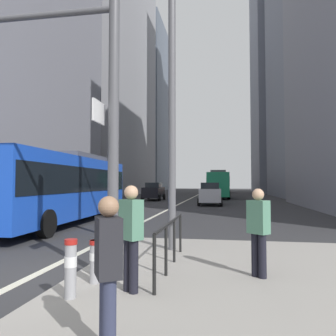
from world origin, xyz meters
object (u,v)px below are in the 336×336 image
traffic_signal_gantry (15,81)px  pedestrian_far (131,232)px  bollard_right (71,265)px  pedestrian_walking (108,266)px  bollard_back (95,259)px  street_lamp_post (172,61)px  car_receding_near (210,194)px  city_bus_blue_oncoming (63,185)px  city_bus_red_distant (222,183)px  car_oncoming_mid (154,191)px  pedestrian_waiting (258,228)px  city_bus_red_receding (219,183)px

traffic_signal_gantry → pedestrian_far: 4.34m
bollard_right → pedestrian_walking: pedestrian_walking is taller
bollard_back → pedestrian_far: 1.00m
traffic_signal_gantry → street_lamp_post: 4.03m
car_receding_near → street_lamp_post: (-0.25, -19.64, 4.29)m
city_bus_blue_oncoming → city_bus_red_distant: bearing=81.8°
car_oncoming_mid → bollard_back: car_oncoming_mid is taller
city_bus_blue_oncoming → bollard_back: size_ratio=15.05×
car_receding_near → bollard_right: bearing=-93.0°
city_bus_red_distant → pedestrian_waiting: 58.42m
car_receding_near → traffic_signal_gantry: 22.46m
street_lamp_post → city_bus_blue_oncoming: bearing=137.5°
street_lamp_post → traffic_signal_gantry: bearing=-142.7°
city_bus_red_distant → street_lamp_post: (-1.23, -56.20, 3.45)m
street_lamp_post → city_bus_red_receding: bearing=88.5°
city_bus_red_distant → traffic_signal_gantry: size_ratio=1.74×
city_bus_blue_oncoming → pedestrian_walking: size_ratio=6.94×
traffic_signal_gantry → pedestrian_walking: bearing=-42.8°
traffic_signal_gantry → bollard_back: 4.23m
city_bus_red_distant → car_receding_near: bearing=-91.5°
car_oncoming_mid → traffic_signal_gantry: 29.08m
traffic_signal_gantry → city_bus_red_distant: bearing=85.8°
city_bus_blue_oncoming → pedestrian_walking: (6.21, -10.89, -0.78)m
city_bus_blue_oncoming → traffic_signal_gantry: size_ratio=1.72×
city_bus_red_receding → bollard_right: 36.52m
city_bus_blue_oncoming → street_lamp_post: street_lamp_post is taller
pedestrian_walking → traffic_signal_gantry: bearing=137.2°
city_bus_blue_oncoming → pedestrian_waiting: 11.23m
city_bus_blue_oncoming → city_bus_red_receding: 27.92m
city_bus_red_receding → city_bus_red_distant: bearing=89.0°
city_bus_red_distant → pedestrian_far: bearing=-91.3°
car_oncoming_mid → car_receding_near: (6.42, -6.76, -0.00)m
bollard_back → car_receding_near: bearing=87.1°
street_lamp_post → pedestrian_far: 5.39m
pedestrian_waiting → car_receding_near: bearing=94.6°
city_bus_blue_oncoming → pedestrian_far: city_bus_blue_oncoming is taller
car_receding_near → pedestrian_walking: size_ratio=2.69×
car_receding_near → pedestrian_far: 23.07m
traffic_signal_gantry → pedestrian_far: size_ratio=3.81×
car_receding_near → pedestrian_waiting: car_receding_near is taller
city_bus_blue_oncoming → bollard_right: city_bus_blue_oncoming is taller
bollard_right → car_oncoming_mid: bearing=99.7°
traffic_signal_gantry → pedestrian_walking: traffic_signal_gantry is taller
city_bus_red_distant → street_lamp_post: street_lamp_post is taller
city_bus_blue_oncoming → traffic_signal_gantry: bearing=-69.3°
city_bus_red_distant → bollard_right: (-2.23, -60.05, -1.18)m
car_receding_near → street_lamp_post: street_lamp_post is taller
city_bus_red_receding → pedestrian_waiting: size_ratio=6.64×
car_oncoming_mid → pedestrian_far: (6.02, -29.82, 0.13)m
street_lamp_post → pedestrian_waiting: street_lamp_post is taller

